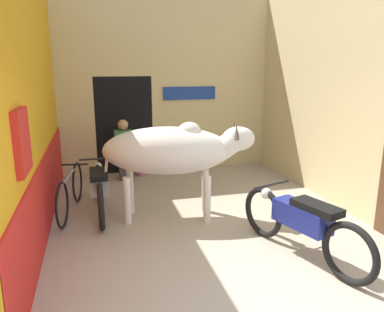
% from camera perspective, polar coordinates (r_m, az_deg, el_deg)
% --- Properties ---
extents(wall_left_shopfront, '(0.25, 5.37, 3.80)m').
position_cam_1_polar(wall_left_shopfront, '(5.47, -23.53, 7.51)').
color(wall_left_shopfront, orange).
rests_on(wall_left_shopfront, ground_plane).
extents(wall_back_with_doorway, '(4.61, 0.93, 3.80)m').
position_cam_1_polar(wall_back_with_doorway, '(8.47, -6.50, 8.68)').
color(wall_back_with_doorway, '#D1BC84').
rests_on(wall_back_with_doorway, ground_plane).
extents(wall_right_with_door, '(0.22, 5.37, 3.80)m').
position_cam_1_polar(wall_right_with_door, '(6.68, 21.91, 8.94)').
color(wall_right_with_door, '#D1BC84').
rests_on(wall_right_with_door, ground_plane).
extents(cow, '(2.35, 1.14, 1.51)m').
position_cam_1_polar(cow, '(5.62, -2.94, 0.81)').
color(cow, silver).
rests_on(cow, ground_plane).
extents(motorcycle_near, '(0.77, 2.00, 0.81)m').
position_cam_1_polar(motorcycle_near, '(4.81, 16.36, -9.61)').
color(motorcycle_near, black).
rests_on(motorcycle_near, ground_plane).
extents(motorcycle_far, '(0.58, 1.95, 0.80)m').
position_cam_1_polar(motorcycle_far, '(6.12, -13.97, -4.49)').
color(motorcycle_far, black).
rests_on(motorcycle_far, ground_plane).
extents(bicycle, '(0.46, 1.77, 0.70)m').
position_cam_1_polar(bicycle, '(6.28, -18.03, -5.22)').
color(bicycle, black).
rests_on(bicycle, ground_plane).
extents(shopkeeper_seated, '(0.36, 0.34, 1.23)m').
position_cam_1_polar(shopkeeper_seated, '(7.82, -10.31, 1.27)').
color(shopkeeper_seated, '#3D3842').
rests_on(shopkeeper_seated, ground_plane).
extents(plastic_stool, '(0.28, 0.28, 0.45)m').
position_cam_1_polar(plastic_stool, '(8.11, -7.76, -1.25)').
color(plastic_stool, '#DB6093').
rests_on(plastic_stool, ground_plane).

